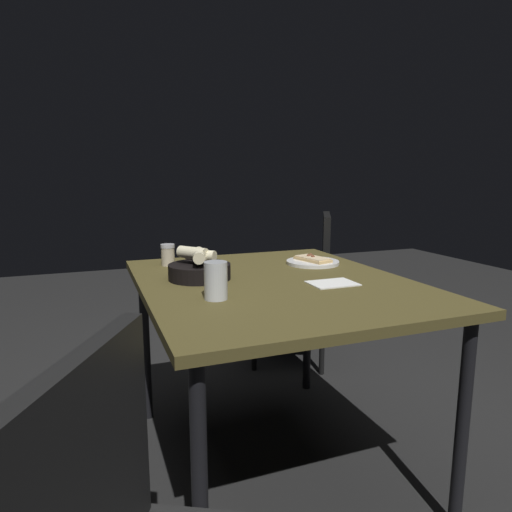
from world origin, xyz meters
TOP-DOWN VIEW (x-y plane):
  - ground at (0.00, 0.00)m, footprint 8.00×8.00m
  - dining_table at (0.00, 0.00)m, footprint 0.93×1.13m
  - pizza_plate at (0.27, 0.22)m, footprint 0.22×0.22m
  - bread_basket at (-0.25, 0.11)m, footprint 0.22×0.22m
  - beer_glass at (-0.26, -0.17)m, footprint 0.07×0.07m
  - pepper_shaker at (-0.31, 0.40)m, footprint 0.06×0.06m
  - napkin at (0.17, -0.13)m, footprint 0.16×0.12m
  - chair_far at (0.56, 0.84)m, footprint 0.60×0.60m

SIDE VIEW (x-z plane):
  - ground at x=0.00m, z-range 0.00..0.00m
  - chair_far at x=0.56m, z-range 0.07..0.95m
  - dining_table at x=0.00m, z-range 0.30..1.03m
  - napkin at x=0.17m, z-range 0.72..0.73m
  - pizza_plate at x=0.27m, z-range 0.71..0.75m
  - bread_basket at x=-0.25m, z-range 0.70..0.82m
  - pepper_shaker at x=-0.31m, z-range 0.72..0.81m
  - beer_glass at x=-0.26m, z-range 0.72..0.83m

